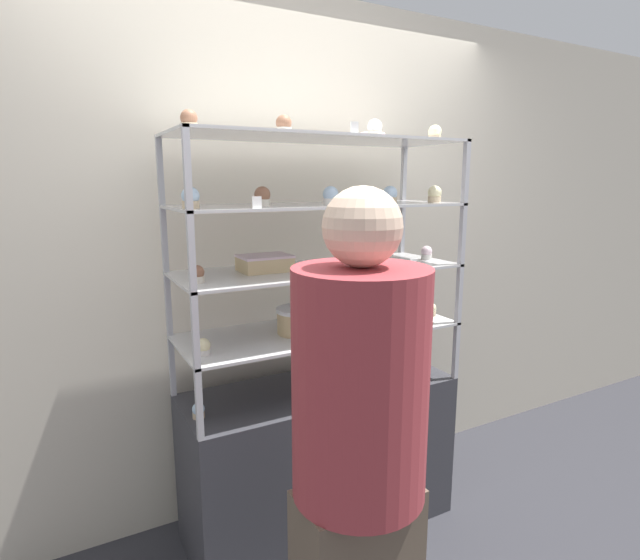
{
  "coord_description": "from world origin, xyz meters",
  "views": [
    {
      "loc": [
        -1.07,
        -1.97,
        1.7
      ],
      "look_at": [
        0.0,
        0.0,
        1.25
      ],
      "focal_mm": 28.0,
      "sensor_mm": 36.0,
      "label": 1
    }
  ],
  "objects": [
    {
      "name": "cupcake_0",
      "position": [
        -0.6,
        -0.05,
        0.77
      ],
      "size": [
        0.05,
        0.05,
        0.06
      ],
      "color": "#CCB28C",
      "rests_on": "display_base"
    },
    {
      "name": "cupcake_14",
      "position": [
        -0.57,
        -0.04,
        1.92
      ],
      "size": [
        0.06,
        0.06,
        0.07
      ],
      "color": "#CCB28C",
      "rests_on": "display_riser_top"
    },
    {
      "name": "ground_plane",
      "position": [
        0.0,
        0.0,
        0.0
      ],
      "size": [
        20.0,
        20.0,
        0.0
      ],
      "primitive_type": "plane",
      "color": "#2D2D33"
    },
    {
      "name": "cupcake_16",
      "position": [
        0.2,
        -0.12,
        1.92
      ],
      "size": [
        0.06,
        0.06,
        0.07
      ],
      "color": "beige",
      "rests_on": "display_riser_top"
    },
    {
      "name": "sheet_cake_frosted",
      "position": [
        -0.25,
        0.04,
        1.35
      ],
      "size": [
        0.22,
        0.17,
        0.07
      ],
      "color": "#DBBC84",
      "rests_on": "display_riser_middle"
    },
    {
      "name": "back_wall",
      "position": [
        0.0,
        0.39,
        1.3
      ],
      "size": [
        8.0,
        0.05,
        2.6
      ],
      "color": "beige",
      "rests_on": "ground_plane"
    },
    {
      "name": "cupcake_6",
      "position": [
        -0.58,
        -0.08,
        1.35
      ],
      "size": [
        0.06,
        0.06,
        0.07
      ],
      "color": "beige",
      "rests_on": "display_riser_middle"
    },
    {
      "name": "cupcake_8",
      "position": [
        0.58,
        -0.04,
        1.35
      ],
      "size": [
        0.06,
        0.06,
        0.07
      ],
      "color": "white",
      "rests_on": "display_riser_middle"
    },
    {
      "name": "price_tag_2",
      "position": [
        0.36,
        -0.22,
        1.33
      ],
      "size": [
        0.04,
        0.0,
        0.04
      ],
      "color": "white",
      "rests_on": "display_riser_middle"
    },
    {
      "name": "cupcake_1",
      "position": [
        0.01,
        -0.07,
        0.77
      ],
      "size": [
        0.05,
        0.05,
        0.06
      ],
      "color": "beige",
      "rests_on": "display_base"
    },
    {
      "name": "cupcake_3",
      "position": [
        -0.58,
        -0.1,
        1.06
      ],
      "size": [
        0.06,
        0.06,
        0.07
      ],
      "color": "white",
      "rests_on": "display_riser_lower"
    },
    {
      "name": "customer_figure",
      "position": [
        -0.32,
        -0.84,
        0.9
      ],
      "size": [
        0.39,
        0.39,
        1.69
      ],
      "color": "brown",
      "rests_on": "ground_plane"
    },
    {
      "name": "cupcake_2",
      "position": [
        0.58,
        -0.07,
        0.77
      ],
      "size": [
        0.05,
        0.05,
        0.06
      ],
      "color": "#CCB28C",
      "rests_on": "display_base"
    },
    {
      "name": "display_base",
      "position": [
        0.0,
        0.0,
        0.37
      ],
      "size": [
        1.3,
        0.48,
        0.74
      ],
      "color": "#333338",
      "rests_on": "ground_plane"
    },
    {
      "name": "cupcake_13",
      "position": [
        0.58,
        -0.09,
        1.64
      ],
      "size": [
        0.07,
        0.07,
        0.08
      ],
      "color": "#CCB28C",
      "rests_on": "display_riser_upper"
    },
    {
      "name": "layer_cake_centerpiece",
      "position": [
        -0.12,
        -0.02,
        1.08
      ],
      "size": [
        0.2,
        0.2,
        0.12
      ],
      "color": "#DBBC84",
      "rests_on": "display_riser_lower"
    },
    {
      "name": "donut_glazed",
      "position": [
        0.31,
        0.06,
        1.91
      ],
      "size": [
        0.13,
        0.13,
        0.04
      ],
      "color": "#EFB2BC",
      "rests_on": "display_riser_top"
    },
    {
      "name": "display_riser_top",
      "position": [
        0.0,
        0.0,
        1.87
      ],
      "size": [
        1.3,
        0.48,
        0.29
      ],
      "color": "#B7B7BC",
      "rests_on": "display_riser_upper"
    },
    {
      "name": "cupcake_17",
      "position": [
        0.58,
        -0.07,
        1.92
      ],
      "size": [
        0.06,
        0.06,
        0.07
      ],
      "color": "#CCB28C",
      "rests_on": "display_riser_top"
    },
    {
      "name": "price_tag_0",
      "position": [
        0.29,
        -0.22,
        0.76
      ],
      "size": [
        0.04,
        0.0,
        0.04
      ],
      "color": "white",
      "rests_on": "display_base"
    },
    {
      "name": "cupcake_10",
      "position": [
        -0.3,
        -0.06,
        1.64
      ],
      "size": [
        0.07,
        0.07,
        0.08
      ],
      "color": "beige",
      "rests_on": "display_riser_upper"
    },
    {
      "name": "cupcake_7",
      "position": [
        0.21,
        -0.11,
        1.35
      ],
      "size": [
        0.06,
        0.06,
        0.07
      ],
      "color": "beige",
      "rests_on": "display_riser_middle"
    },
    {
      "name": "display_riser_lower",
      "position": [
        0.0,
        0.0,
        1.01
      ],
      "size": [
        1.3,
        0.48,
        0.29
      ],
      "color": "#B7B7BC",
      "rests_on": "display_base"
    },
    {
      "name": "price_tag_1",
      "position": [
        0.03,
        -0.22,
        1.05
      ],
      "size": [
        0.04,
        0.0,
        0.04
      ],
      "color": "white",
      "rests_on": "display_riser_lower"
    },
    {
      "name": "price_tag_4",
      "position": [
        0.04,
        -0.22,
        1.91
      ],
      "size": [
        0.04,
        0.0,
        0.04
      ],
      "color": "white",
      "rests_on": "display_riser_top"
    },
    {
      "name": "cupcake_4",
      "position": [
        0.19,
        -0.08,
        1.06
      ],
      "size": [
        0.06,
        0.06,
        0.07
      ],
      "color": "beige",
      "rests_on": "display_riser_lower"
    },
    {
      "name": "display_riser_middle",
      "position": [
        0.0,
        0.0,
        1.3
      ],
      "size": [
        1.3,
        0.48,
        0.29
      ],
      "color": "#B7B7BC",
      "rests_on": "display_riser_lower"
    },
    {
      "name": "cupcake_9",
      "position": [
        -0.6,
        -0.11,
        1.64
      ],
      "size": [
        0.07,
        0.07,
        0.08
      ],
      "color": "#CCB28C",
      "rests_on": "display_riser_upper"
    },
    {
      "name": "display_riser_upper",
      "position": [
        0.0,
        0.0,
        1.58
      ],
      "size": [
        1.3,
        0.48,
        0.29
      ],
      "color": "#B7B7BC",
      "rests_on": "display_riser_middle"
    },
    {
      "name": "cupcake_12",
      "position": [
        0.3,
        -0.11,
        1.64
      ],
      "size": [
        0.07,
        0.07,
        0.08
      ],
      "color": "#CCB28C",
      "rests_on": "display_riser_upper"
    },
    {
      "name": "price_tag_3",
      "position": [
        -0.39,
        -0.22,
        1.62
      ],
      "size": [
        0.04,
        0.0,
        0.04
      ],
      "color": "white",
      "rests_on": "display_riser_upper"
    },
    {
      "name": "cupcake_5",
      "position": [
        0.6,
        -0.07,
        1.06
      ],
      "size": [
        0.06,
        0.06,
        0.07
      ],
      "color": "#CCB28C",
      "rests_on": "display_riser_lower"
    },
    {
      "name": "cupcake_11",
      "position": [
        -0.01,
        -0.11,
        1.64
      ],
      "size": [
        0.07,
        0.07,
        0.08
      ],
      "color": "white",
      "rests_on": "display_riser_upper"
    },
    {
      "name": "cupcake_15",
      "position": [
        -0.2,
        -0.06,
        1.92
      ],
      "size": [
        0.06,
        0.06,
        0.07
      ],
      "color": "beige",
      "rests_on": "display_riser_top"
    }
  ]
}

